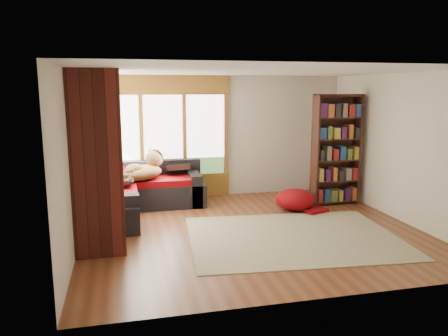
{
  "coord_description": "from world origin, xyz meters",
  "views": [
    {
      "loc": [
        -2.05,
        -6.7,
        2.34
      ],
      "look_at": [
        -0.32,
        0.66,
        0.95
      ],
      "focal_mm": 35.0,
      "sensor_mm": 36.0,
      "label": 1
    }
  ],
  "objects": [
    {
      "name": "wall_right",
      "position": [
        2.75,
        0.0,
        1.3
      ],
      "size": [
        0.04,
        5.0,
        2.6
      ],
      "primitive_type": "cube",
      "color": "silver",
      "rests_on": "ground"
    },
    {
      "name": "brick_chimney",
      "position": [
        -2.4,
        -0.35,
        1.3
      ],
      "size": [
        0.7,
        0.7,
        2.6
      ],
      "primitive_type": "cube",
      "color": "#471914",
      "rests_on": "ground"
    },
    {
      "name": "pouf",
      "position": [
        1.18,
        1.0,
        0.21
      ],
      "size": [
        0.97,
        0.97,
        0.41
      ],
      "primitive_type": "ellipsoid",
      "rotation": [
        0.0,
        0.0,
        -0.37
      ],
      "color": "maroon",
      "rests_on": "area_rug"
    },
    {
      "name": "area_rug",
      "position": [
        0.54,
        -0.5,
        0.01
      ],
      "size": [
        3.48,
        2.78,
        0.01
      ],
      "primitive_type": "cube",
      "rotation": [
        0.0,
        0.0,
        -0.09
      ],
      "color": "silver",
      "rests_on": "ground"
    },
    {
      "name": "floor",
      "position": [
        0.0,
        0.0,
        0.0
      ],
      "size": [
        5.5,
        5.5,
        0.0
      ],
      "primitive_type": "plane",
      "color": "brown",
      "rests_on": "ground"
    },
    {
      "name": "windows_left",
      "position": [
        -2.72,
        1.2,
        1.35
      ],
      "size": [
        0.1,
        2.62,
        1.9
      ],
      "color": "olive",
      "rests_on": "wall_left"
    },
    {
      "name": "wall_back",
      "position": [
        0.0,
        2.5,
        1.3
      ],
      "size": [
        5.5,
        0.04,
        2.6
      ],
      "primitive_type": "cube",
      "color": "silver",
      "rests_on": "ground"
    },
    {
      "name": "roller_blind",
      "position": [
        -2.69,
        2.03,
        1.75
      ],
      "size": [
        0.03,
        0.72,
        0.9
      ],
      "primitive_type": "cube",
      "color": "gray",
      "rests_on": "wall_left"
    },
    {
      "name": "throw_pillows",
      "position": [
        -1.92,
        1.85,
        0.77
      ],
      "size": [
        1.98,
        1.68,
        0.45
      ],
      "color": "#33221F",
      "rests_on": "sectional_sofa"
    },
    {
      "name": "ceiling",
      "position": [
        0.0,
        0.0,
        2.6
      ],
      "size": [
        5.5,
        5.5,
        0.0
      ],
      "primitive_type": "plane",
      "color": "white"
    },
    {
      "name": "wall_left",
      "position": [
        -2.75,
        0.0,
        1.3
      ],
      "size": [
        0.04,
        5.0,
        2.6
      ],
      "primitive_type": "cube",
      "color": "silver",
      "rests_on": "ground"
    },
    {
      "name": "sectional_sofa",
      "position": [
        -1.95,
        1.7,
        0.3
      ],
      "size": [
        2.2,
        2.2,
        0.8
      ],
      "rotation": [
        0.0,
        0.0,
        0.05
      ],
      "color": "black",
      "rests_on": "ground"
    },
    {
      "name": "wall_front",
      "position": [
        0.0,
        -2.5,
        1.3
      ],
      "size": [
        5.5,
        0.04,
        2.6
      ],
      "primitive_type": "cube",
      "color": "silver",
      "rests_on": "ground"
    },
    {
      "name": "bookshelf",
      "position": [
        2.14,
        1.25,
        1.11
      ],
      "size": [
        0.95,
        0.32,
        2.22
      ],
      "color": "#3A1B13",
      "rests_on": "ground"
    },
    {
      "name": "windows_back",
      "position": [
        -1.2,
        2.47,
        1.35
      ],
      "size": [
        2.82,
        0.1,
        1.9
      ],
      "color": "olive",
      "rests_on": "wall_back"
    },
    {
      "name": "dog_brindle",
      "position": [
        -2.15,
        1.31,
        0.73
      ],
      "size": [
        0.73,
        0.79,
        0.39
      ],
      "rotation": [
        0.0,
        0.0,
        2.17
      ],
      "color": "black",
      "rests_on": "sectional_sofa"
    },
    {
      "name": "dog_tan",
      "position": [
        -1.63,
        1.75,
        0.79
      ],
      "size": [
        1.02,
        0.95,
        0.5
      ],
      "rotation": [
        0.0,
        0.0,
        0.64
      ],
      "color": "brown",
      "rests_on": "sectional_sofa"
    }
  ]
}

